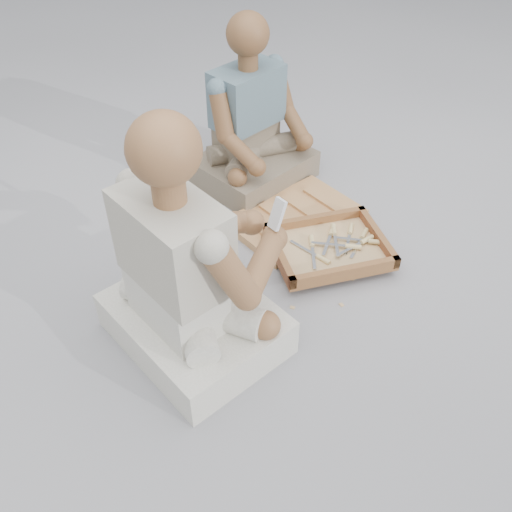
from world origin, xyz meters
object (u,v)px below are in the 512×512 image
carved_panel (295,218)px  companion (252,130)px  tool_tray (329,248)px  craftsman (189,277)px

carved_panel → companion: 0.51m
carved_panel → tool_tray: size_ratio=1.04×
carved_panel → tool_tray: 0.30m
carved_panel → craftsman: bearing=-150.2°
carved_panel → companion: (0.01, 0.43, 0.27)m
companion → craftsman: bearing=33.9°
carved_panel → companion: bearing=89.1°
tool_tray → companion: (0.03, 0.73, 0.23)m
tool_tray → companion: size_ratio=0.67×
companion → carved_panel: bearing=74.0°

